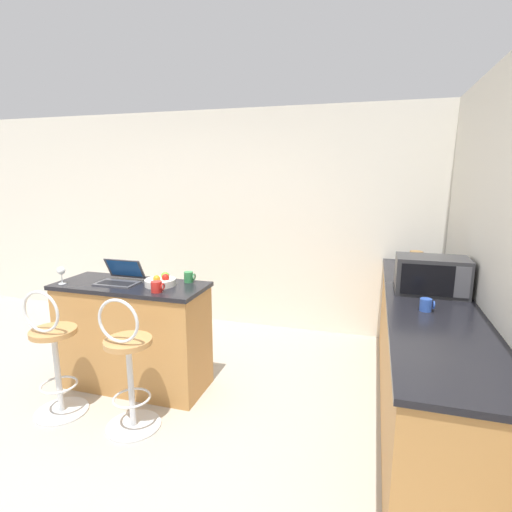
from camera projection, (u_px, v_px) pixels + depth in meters
ground_plane at (113, 440)px, 2.84m from camera, size 20.00×20.00×0.00m
wall_back at (230, 220)px, 4.89m from camera, size 12.00×0.06×2.60m
breakfast_bar at (134, 335)px, 3.50m from camera, size 1.31×0.54×0.94m
counter_right at (426, 358)px, 3.06m from camera, size 0.64×2.96×0.94m
bar_stool_near at (54, 356)px, 3.06m from camera, size 0.40×0.40×1.03m
bar_stool_far at (128, 368)px, 2.87m from camera, size 0.40×0.40×1.03m
laptop at (121, 277)px, 3.44m from camera, size 0.35×0.28×0.20m
microwave at (431, 275)px, 3.10m from camera, size 0.53×0.33×0.29m
mug_red at (157, 287)px, 3.16m from camera, size 0.11×0.09×0.09m
mug_blue at (426, 305)px, 2.72m from camera, size 0.10×0.08×0.09m
wine_glass_tall at (61, 271)px, 3.38m from camera, size 0.07×0.07×0.15m
storage_jar at (416, 262)px, 3.77m from camera, size 0.12×0.12×0.21m
fruit_bowl at (161, 281)px, 3.35m from camera, size 0.26×0.26×0.11m
mug_green at (189, 277)px, 3.45m from camera, size 0.10×0.08×0.09m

